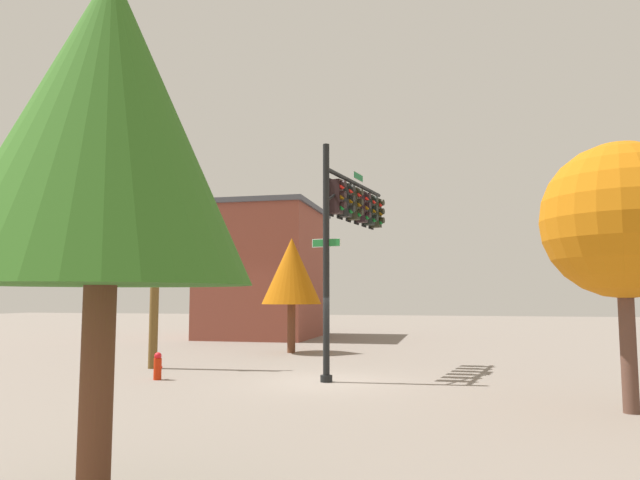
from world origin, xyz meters
TOP-DOWN VIEW (x-y plane):
  - ground_plane at (0.00, 0.00)m, footprint 120.00×120.00m
  - signal_pole_assembly at (2.18, -0.46)m, footprint 5.29×1.75m
  - utility_pole at (1.80, 6.69)m, footprint 0.67×1.75m
  - fire_hydrant at (-0.69, 5.14)m, footprint 0.33×0.24m
  - tree_near at (8.32, 3.40)m, footprint 2.73×2.73m
  - tree_mid at (-3.00, -7.47)m, footprint 3.54×3.54m
  - tree_far at (-11.13, 0.26)m, footprint 3.47×3.47m
  - brick_building at (17.60, 7.72)m, footprint 8.25×6.78m

SIDE VIEW (x-z plane):
  - ground_plane at x=0.00m, z-range 0.00..0.00m
  - fire_hydrant at x=-0.69m, z-range 0.00..0.83m
  - utility_pole at x=1.80m, z-range 0.11..7.20m
  - tree_near at x=8.32m, z-range 1.06..6.28m
  - brick_building at x=17.60m, z-range 0.01..8.23m
  - tree_mid at x=-3.00m, z-range 1.22..7.25m
  - tree_far at x=-11.13m, z-range 1.31..7.85m
  - signal_pole_assembly at x=2.18m, z-range 1.70..8.93m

